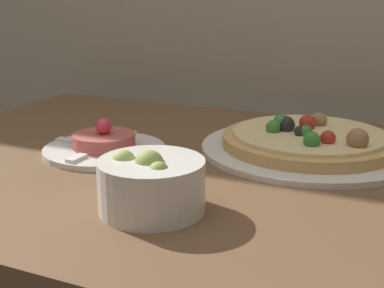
% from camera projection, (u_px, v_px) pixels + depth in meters
% --- Properties ---
extents(dining_table, '(1.23, 0.80, 0.77)m').
position_uv_depth(dining_table, '(217.00, 225.00, 0.91)').
color(dining_table, brown).
rests_on(dining_table, ground_plane).
extents(pizza_plate, '(0.38, 0.38, 0.06)m').
position_uv_depth(pizza_plate, '(309.00, 142.00, 0.95)').
color(pizza_plate, silver).
rests_on(pizza_plate, dining_table).
extents(tartare_plate, '(0.22, 0.22, 0.06)m').
position_uv_depth(tartare_plate, '(104.00, 146.00, 0.94)').
color(tartare_plate, silver).
rests_on(tartare_plate, dining_table).
extents(small_bowl, '(0.14, 0.14, 0.08)m').
position_uv_depth(small_bowl, '(151.00, 184.00, 0.69)').
color(small_bowl, silver).
rests_on(small_bowl, dining_table).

